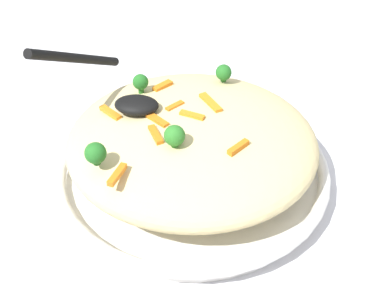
% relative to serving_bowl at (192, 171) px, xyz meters
% --- Properties ---
extents(ground_plane, '(2.40, 2.40, 0.00)m').
position_rel_serving_bowl_xyz_m(ground_plane, '(0.00, 0.00, -0.02)').
color(ground_plane, silver).
extents(serving_bowl, '(0.36, 0.36, 0.04)m').
position_rel_serving_bowl_xyz_m(serving_bowl, '(0.00, 0.00, 0.00)').
color(serving_bowl, white).
rests_on(serving_bowl, ground_plane).
extents(pasta_mound, '(0.32, 0.31, 0.08)m').
position_rel_serving_bowl_xyz_m(pasta_mound, '(0.00, 0.00, 0.05)').
color(pasta_mound, '#DBC689').
rests_on(pasta_mound, serving_bowl).
extents(carrot_piece_0, '(0.03, 0.02, 0.01)m').
position_rel_serving_bowl_xyz_m(carrot_piece_0, '(0.00, 0.00, 0.09)').
color(carrot_piece_0, orange).
rests_on(carrot_piece_0, pasta_mound).
extents(carrot_piece_1, '(0.02, 0.03, 0.01)m').
position_rel_serving_bowl_xyz_m(carrot_piece_1, '(0.06, -0.05, 0.09)').
color(carrot_piece_1, orange).
rests_on(carrot_piece_1, pasta_mound).
extents(carrot_piece_2, '(0.03, 0.03, 0.01)m').
position_rel_serving_bowl_xyz_m(carrot_piece_2, '(-0.10, -0.00, 0.08)').
color(carrot_piece_2, orange).
rests_on(carrot_piece_2, pasta_mound).
extents(carrot_piece_3, '(0.01, 0.04, 0.01)m').
position_rel_serving_bowl_xyz_m(carrot_piece_3, '(-0.07, -0.11, 0.09)').
color(carrot_piece_3, orange).
rests_on(carrot_piece_3, pasta_mound).
extents(carrot_piece_4, '(0.03, 0.03, 0.01)m').
position_rel_serving_bowl_xyz_m(carrot_piece_4, '(-0.05, 0.07, 0.09)').
color(carrot_piece_4, orange).
rests_on(carrot_piece_4, pasta_mound).
extents(carrot_piece_5, '(0.02, 0.03, 0.01)m').
position_rel_serving_bowl_xyz_m(carrot_piece_5, '(-0.04, -0.04, 0.09)').
color(carrot_piece_5, orange).
rests_on(carrot_piece_5, pasta_mound).
extents(carrot_piece_6, '(0.02, 0.02, 0.01)m').
position_rel_serving_bowl_xyz_m(carrot_piece_6, '(-0.02, 0.02, 0.09)').
color(carrot_piece_6, orange).
rests_on(carrot_piece_6, pasta_mound).
extents(carrot_piece_7, '(0.03, 0.04, 0.01)m').
position_rel_serving_bowl_xyz_m(carrot_piece_7, '(0.02, 0.03, 0.09)').
color(carrot_piece_7, orange).
rests_on(carrot_piece_7, pasta_mound).
extents(carrot_piece_8, '(0.03, 0.03, 0.01)m').
position_rel_serving_bowl_xyz_m(carrot_piece_8, '(-0.04, -0.01, 0.09)').
color(carrot_piece_8, orange).
rests_on(carrot_piece_8, pasta_mound).
extents(broccoli_floret_0, '(0.02, 0.02, 0.03)m').
position_rel_serving_bowl_xyz_m(broccoli_floret_0, '(-0.09, -0.09, 0.10)').
color(broccoli_floret_0, '#205B1C').
rests_on(broccoli_floret_0, pasta_mound).
extents(broccoli_floret_1, '(0.02, 0.02, 0.03)m').
position_rel_serving_bowl_xyz_m(broccoli_floret_1, '(-0.01, -0.06, 0.10)').
color(broccoli_floret_1, '#296820').
rests_on(broccoli_floret_1, pasta_mound).
extents(broccoli_floret_2, '(0.02, 0.02, 0.02)m').
position_rel_serving_bowl_xyz_m(broccoli_floret_2, '(0.03, 0.10, 0.10)').
color(broccoli_floret_2, '#205B1C').
rests_on(broccoli_floret_2, pasta_mound).
extents(broccoli_floret_3, '(0.02, 0.02, 0.03)m').
position_rel_serving_bowl_xyz_m(broccoli_floret_3, '(-0.08, 0.05, 0.10)').
color(broccoli_floret_3, '#205B1C').
rests_on(broccoli_floret_3, pasta_mound).
extents(serving_spoon, '(0.14, 0.16, 0.11)m').
position_rel_serving_bowl_xyz_m(serving_spoon, '(-0.10, 0.01, 0.11)').
color(serving_spoon, black).
rests_on(serving_spoon, pasta_mound).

